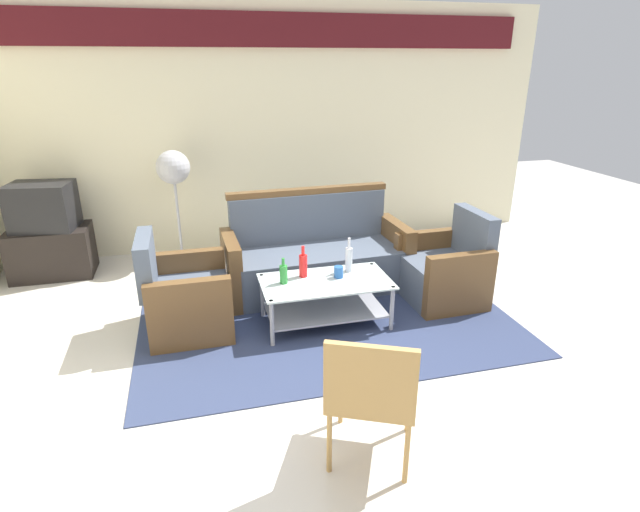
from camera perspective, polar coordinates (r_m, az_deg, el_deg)
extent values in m
plane|color=beige|center=(3.85, 4.75, -12.85)|extent=(14.00, 14.00, 0.00)
cube|color=beige|center=(6.21, -4.36, 14.19)|extent=(6.52, 0.12, 2.80)
cube|color=#4C1419|center=(6.08, -4.50, 24.15)|extent=(5.76, 0.08, 0.36)
cube|color=#2D3856|center=(4.53, 0.70, -7.08)|extent=(3.22, 2.15, 0.01)
cube|color=#4C5666|center=(5.01, -0.30, -1.50)|extent=(1.63, 0.76, 0.42)
cube|color=#4C5666|center=(5.15, -1.32, 4.45)|extent=(1.60, 0.20, 0.48)
cube|color=brown|center=(5.25, 8.52, 0.54)|extent=(0.15, 0.70, 0.62)
cube|color=brown|center=(4.82, -9.93, -1.49)|extent=(0.15, 0.70, 0.62)
cube|color=brown|center=(5.07, -1.35, 7.37)|extent=(1.64, 0.16, 0.06)
cube|color=#4C5666|center=(4.43, -14.43, -5.56)|extent=(0.66, 0.60, 0.40)
cube|color=#4C5666|center=(4.27, -19.08, -0.83)|extent=(0.12, 0.60, 0.45)
cube|color=brown|center=(4.69, -14.62, -2.81)|extent=(0.66, 0.10, 0.58)
cube|color=brown|center=(4.09, -14.43, -6.47)|extent=(0.66, 0.10, 0.58)
cube|color=#4C5666|center=(4.94, 13.46, -2.58)|extent=(0.68, 0.62, 0.40)
cube|color=#4C5666|center=(4.94, 17.02, 2.37)|extent=(0.14, 0.60, 0.45)
cube|color=brown|center=(4.65, 15.50, -3.13)|extent=(0.66, 0.12, 0.58)
cube|color=brown|center=(5.17, 11.80, -0.26)|extent=(0.66, 0.12, 0.58)
cube|color=silver|center=(4.29, 0.63, -2.89)|extent=(1.10, 0.60, 0.02)
cube|color=#9E9EA5|center=(4.41, 0.61, -6.13)|extent=(1.00, 0.52, 0.02)
cylinder|color=#9E9EA5|center=(4.51, -6.54, -4.46)|extent=(0.04, 0.04, 0.40)
cylinder|color=#9E9EA5|center=(4.74, 5.76, -3.12)|extent=(0.04, 0.04, 0.40)
cylinder|color=#9E9EA5|center=(4.05, -5.45, -7.56)|extent=(0.04, 0.04, 0.40)
cylinder|color=#9E9EA5|center=(4.30, 8.14, -5.88)|extent=(0.04, 0.04, 0.40)
cylinder|color=silver|center=(4.44, 3.27, -0.42)|extent=(0.06, 0.06, 0.22)
cylinder|color=silver|center=(4.39, 3.31, 1.48)|extent=(0.02, 0.02, 0.09)
cylinder|color=red|center=(4.33, -1.91, -1.13)|extent=(0.07, 0.07, 0.20)
cylinder|color=red|center=(4.28, -1.93, 0.60)|extent=(0.03, 0.03, 0.08)
cylinder|color=#2D8C38|center=(4.22, -4.15, -2.09)|extent=(0.07, 0.07, 0.16)
cylinder|color=#2D8C38|center=(4.18, -4.19, -0.68)|extent=(0.03, 0.03, 0.07)
cylinder|color=#2659A5|center=(4.33, 2.11, -1.82)|extent=(0.08, 0.08, 0.10)
cube|color=black|center=(6.05, -28.04, 0.41)|extent=(0.80, 0.50, 0.52)
cube|color=black|center=(5.92, -28.87, 4.93)|extent=(0.66, 0.52, 0.48)
cube|color=black|center=(6.12, -28.14, 5.53)|extent=(0.51, 0.08, 0.36)
cylinder|color=#2D2D33|center=(6.00, -15.25, -0.45)|extent=(0.32, 0.32, 0.03)
cylinder|color=#B2B2B7|center=(5.84, -15.71, 4.02)|extent=(0.03, 0.03, 0.95)
sphere|color=#B2B2B7|center=(5.70, -16.29, 9.62)|extent=(0.36, 0.36, 0.36)
cube|color=#AD844C|center=(2.95, 5.97, -14.87)|extent=(0.64, 0.64, 0.04)
cube|color=#AD844C|center=(2.65, 5.70, -13.79)|extent=(0.45, 0.24, 0.40)
cylinder|color=#AD844C|center=(3.27, 2.37, -15.36)|extent=(0.03, 0.03, 0.42)
cylinder|color=#AD844C|center=(3.25, 10.02, -15.98)|extent=(0.03, 0.03, 0.42)
cylinder|color=#AD844C|center=(2.94, 1.06, -20.17)|extent=(0.03, 0.03, 0.42)
cylinder|color=#AD844C|center=(2.92, 9.79, -20.93)|extent=(0.03, 0.03, 0.42)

